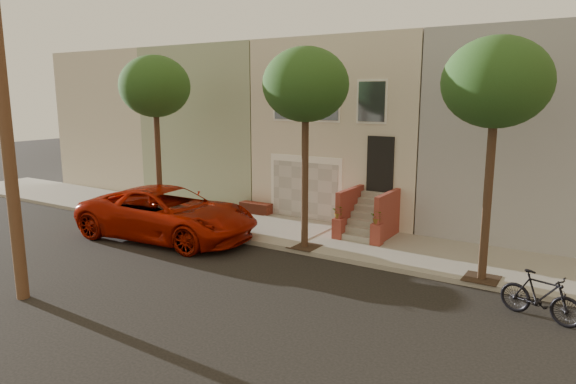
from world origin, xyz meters
The scene contains 9 objects.
ground centered at (0.00, 0.00, 0.00)m, with size 90.00×90.00×0.00m, color black.
sidewalk centered at (0.00, 5.35, 0.07)m, with size 40.00×3.70×0.15m, color #9B988D.
house_row centered at (0.00, 11.19, 3.64)m, with size 33.10×11.70×7.00m.
tree_left centered at (-5.50, 3.90, 5.26)m, with size 2.70×2.57×6.30m.
tree_mid centered at (1.00, 3.90, 5.26)m, with size 2.70×2.57×6.30m.
tree_right centered at (6.50, 3.90, 5.26)m, with size 2.70×2.57×6.30m.
utility_pole centered at (8.00, -3.20, 5.19)m, with size 23.60×1.22×10.00m.
pickup_truck centered at (-3.82, 2.63, 0.90)m, with size 3.00×6.50×1.81m, color #951000.
motorcycle centered at (8.08, 2.30, 0.55)m, with size 0.52×1.83×1.10m, color black.
Camera 1 is at (9.01, -9.85, 5.01)m, focal length 31.80 mm.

